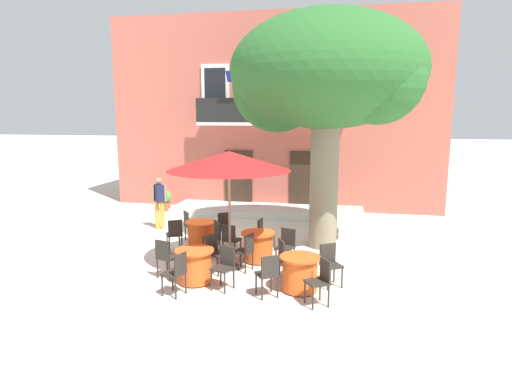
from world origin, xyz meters
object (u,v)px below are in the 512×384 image
object	(u,v)px
cafe_chair_near_tree_2	(175,233)
cafe_chair_middle_0	(231,238)
cafe_table_front	(195,266)
ground_planter_left	(167,199)
cafe_table_middle	(258,246)
cafe_chair_front_0	(215,251)
cafe_chair_middle_2	(287,244)
cafe_chair_near_tree_1	(190,224)
cafe_chair_far_side_3	(268,273)
cafe_chair_front_3	(225,265)
cafe_chair_far_side_1	(330,262)
cafe_chair_far_side_2	(286,256)
cafe_chair_near_tree_0	(225,226)
cafe_chair_front_1	(166,256)
cafe_umbrella	(229,161)
cafe_table_near_tree	(201,234)
plane_tree	(324,76)
pedestrian_near_entrance	(159,200)
cafe_chair_front_2	(177,271)
cafe_chair_middle_3	(264,233)
cafe_chair_far_side_0	(320,279)
cafe_chair_middle_1	(246,249)
cafe_chair_near_tree_3	(214,236)
cafe_table_far_side	(300,273)

from	to	relation	value
cafe_chair_near_tree_2	cafe_chair_middle_0	bearing A→B (deg)	-7.74
cafe_table_front	ground_planter_left	xyz separation A→B (m)	(-3.49, 6.79, 0.06)
cafe_table_middle	cafe_chair_front_0	distance (m)	1.29
cafe_table_middle	cafe_chair_middle_2	xyz separation A→B (m)	(0.74, -0.14, 0.14)
cafe_chair_near_tree_1	cafe_chair_middle_0	xyz separation A→B (m)	(1.55, -1.23, 0.00)
cafe_chair_front_0	cafe_chair_far_side_3	world-z (taller)	same
cafe_chair_near_tree_1	cafe_chair_front_3	xyz separation A→B (m)	(1.93, -3.19, 0.00)
cafe_chair_far_side_1	cafe_chair_far_side_2	world-z (taller)	same
cafe_chair_near_tree_0	cafe_chair_far_side_2	xyz separation A→B (m)	(2.04, -2.32, 0.00)
cafe_chair_front_1	cafe_umbrella	xyz separation A→B (m)	(1.28, 0.89, 2.08)
cafe_chair_far_side_1	cafe_chair_far_side_3	size ratio (longest dim) A/B	1.00
cafe_table_front	ground_planter_left	distance (m)	7.64
cafe_table_near_tree	cafe_table_middle	size ratio (longest dim) A/B	1.00
plane_tree	pedestrian_near_entrance	world-z (taller)	plane_tree
cafe_chair_front_1	cafe_chair_front_2	bearing A→B (deg)	-55.23
plane_tree	pedestrian_near_entrance	distance (m)	6.48
cafe_chair_middle_3	cafe_chair_middle_2	bearing A→B (deg)	-50.84
cafe_chair_front_3	cafe_chair_far_side_2	world-z (taller)	same
plane_tree	cafe_table_middle	xyz separation A→B (m)	(-1.46, -1.66, -4.30)
cafe_chair_near_tree_0	plane_tree	bearing A→B (deg)	8.15
plane_tree	cafe_chair_front_1	bearing A→B (deg)	-135.85
plane_tree	cafe_chair_middle_2	world-z (taller)	plane_tree
plane_tree	cafe_chair_far_side_1	distance (m)	5.09
cafe_table_middle	cafe_chair_far_side_0	distance (m)	2.84
cafe_chair_middle_1	cafe_chair_middle_2	distance (m)	1.08
cafe_chair_near_tree_0	cafe_chair_near_tree_2	distance (m)	1.51
cafe_table_near_tree	cafe_chair_near_tree_2	size ratio (longest dim) A/B	0.95
cafe_chair_near_tree_3	pedestrian_near_entrance	world-z (taller)	pedestrian_near_entrance
cafe_chair_near_tree_3	cafe_chair_middle_2	bearing A→B (deg)	-11.24
cafe_chair_middle_0	cafe_chair_far_side_1	distance (m)	2.90
cafe_chair_middle_2	cafe_chair_far_side_1	xyz separation A→B (m)	(1.09, -1.10, 0.00)
cafe_chair_middle_2	cafe_chair_far_side_1	bearing A→B (deg)	-45.26
cafe_table_far_side	pedestrian_near_entrance	bearing A→B (deg)	139.77
cafe_chair_front_3	cafe_chair_far_side_0	xyz separation A→B (m)	(2.05, -0.43, 0.00)
cafe_chair_front_2	ground_planter_left	bearing A→B (deg)	114.07
cafe_chair_near_tree_2	cafe_chair_front_3	distance (m)	2.95
cafe_chair_far_side_1	cafe_chair_far_side_0	bearing A→B (deg)	-97.97
cafe_chair_far_side_0	ground_planter_left	world-z (taller)	cafe_chair_far_side_0
cafe_chair_middle_3	cafe_chair_front_3	size ratio (longest dim) A/B	1.00
cafe_chair_near_tree_0	cafe_chair_middle_1	distance (m)	2.27
cafe_chair_front_1	cafe_chair_front_3	world-z (taller)	same
cafe_chair_middle_0	cafe_chair_far_side_3	distance (m)	2.63
cafe_chair_front_3	cafe_chair_far_side_1	bearing A→B (deg)	15.79
cafe_chair_near_tree_3	cafe_chair_middle_3	world-z (taller)	same
cafe_table_far_side	pedestrian_near_entrance	xyz separation A→B (m)	(-4.98, 4.22, 0.57)
cafe_chair_near_tree_1	cafe_chair_middle_3	bearing A→B (deg)	-13.98
plane_tree	cafe_umbrella	size ratio (longest dim) A/B	2.21
cafe_table_front	cafe_chair_front_2	distance (m)	0.77
cafe_chair_middle_0	cafe_chair_near_tree_2	bearing A→B (deg)	172.26
cafe_chair_far_side_2	cafe_chair_far_side_0	bearing A→B (deg)	-55.99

